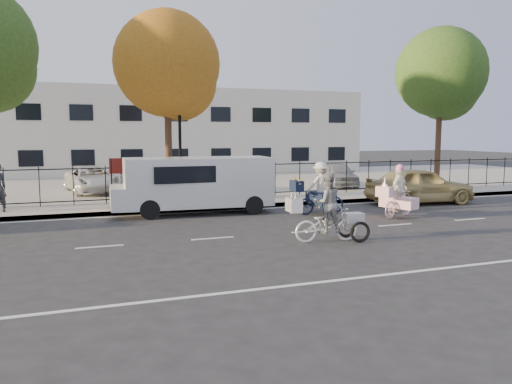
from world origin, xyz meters
name	(u,v)px	position (x,y,z in m)	size (l,w,h in m)	color
ground	(213,239)	(0.00, 0.00, 0.00)	(120.00, 120.00, 0.00)	#333334
road_markings	(213,238)	(0.00, 0.00, 0.01)	(60.00, 9.52, 0.01)	silver
curb	(177,210)	(0.00, 5.05, 0.07)	(60.00, 0.10, 0.15)	#A8A399
sidewalk	(172,206)	(0.00, 6.10, 0.07)	(60.00, 2.20, 0.15)	#A8A399
parking_lot	(143,184)	(0.00, 15.00, 0.07)	(60.00, 15.60, 0.15)	#A8A399
iron_fence	(167,183)	(0.00, 7.20, 0.90)	(58.00, 0.06, 1.50)	black
building	(124,132)	(0.00, 25.00, 3.00)	(34.00, 10.00, 6.00)	silver
lamppost	(180,128)	(0.50, 6.80, 3.11)	(0.36, 0.36, 4.33)	black
street_sign	(121,172)	(-1.85, 6.80, 1.42)	(0.85, 0.06, 1.80)	black
zebra_trike	(327,215)	(2.79, -1.40, 0.71)	(2.16, 0.92, 1.85)	white
unicorn_bike	(398,198)	(6.94, 1.19, 0.69)	(1.87, 1.36, 1.86)	#F8BDD1
bull_bike	(320,193)	(4.74, 2.77, 0.76)	(2.02, 1.38, 1.89)	black
white_van	(195,183)	(0.58, 4.50, 1.12)	(5.79, 2.18, 2.03)	silver
gold_sedan	(420,185)	(9.89, 3.81, 0.76)	(1.79, 4.45, 1.51)	tan
lot_car_b	(93,179)	(-2.75, 11.35, 0.76)	(2.03, 4.39, 1.22)	silver
lot_car_c	(145,180)	(-0.56, 9.70, 0.82)	(1.43, 4.09, 1.35)	#4E5256
lot_car_d	(338,174)	(9.44, 9.81, 0.77)	(1.48, 3.67, 1.25)	#929599
tree_mid	(170,69)	(0.27, 7.36, 5.47)	(4.26, 4.26, 7.82)	#442D1D
tree_east	(442,77)	(13.82, 7.38, 5.68)	(4.42, 4.42, 8.11)	#442D1D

